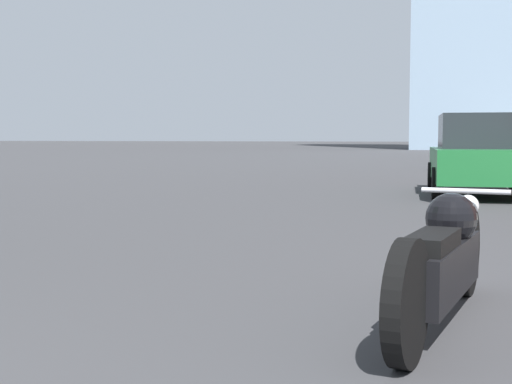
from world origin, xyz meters
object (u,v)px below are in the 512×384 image
(motorcycle, at_px, (444,260))
(parked_car_silver, at_px, (479,143))
(parked_car_green, at_px, (480,155))
(parked_car_white, at_px, (483,146))

(motorcycle, bearing_deg, parked_car_silver, 97.77)
(parked_car_green, distance_m, parked_car_white, 12.19)
(parked_car_white, xyz_separation_m, parked_car_silver, (-0.26, 12.06, 0.00))
(parked_car_green, height_order, parked_car_silver, parked_car_silver)
(parked_car_white, height_order, parked_car_silver, parked_car_silver)
(parked_car_silver, bearing_deg, parked_car_green, -87.56)
(motorcycle, xyz_separation_m, parked_car_white, (0.07, 22.66, 0.45))
(motorcycle, bearing_deg, parked_car_white, 97.27)
(parked_car_silver, bearing_deg, motorcycle, -87.93)
(parked_car_white, bearing_deg, parked_car_silver, 95.76)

